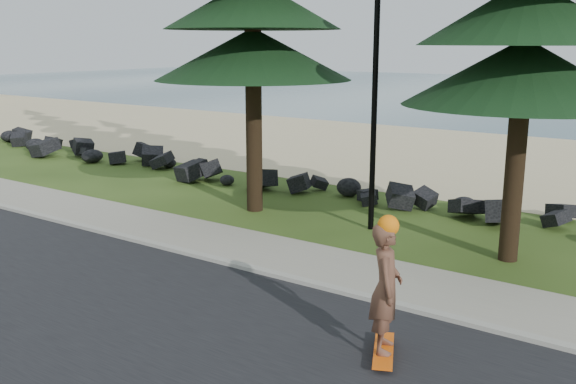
# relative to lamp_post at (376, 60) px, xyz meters

# --- Properties ---
(ground) EXTENTS (160.00, 160.00, 0.00)m
(ground) POSITION_rel_lamp_post_xyz_m (0.00, -3.20, -4.13)
(ground) COLOR #2D4515
(ground) RESTS_ON ground
(road) EXTENTS (160.00, 7.00, 0.02)m
(road) POSITION_rel_lamp_post_xyz_m (0.00, -7.70, -4.12)
(road) COLOR black
(road) RESTS_ON ground
(kerb) EXTENTS (160.00, 0.20, 0.10)m
(kerb) POSITION_rel_lamp_post_xyz_m (0.00, -4.10, -4.08)
(kerb) COLOR #A9A598
(kerb) RESTS_ON ground
(sidewalk) EXTENTS (160.00, 2.00, 0.08)m
(sidewalk) POSITION_rel_lamp_post_xyz_m (0.00, -3.00, -4.09)
(sidewalk) COLOR gray
(sidewalk) RESTS_ON ground
(beach_sand) EXTENTS (160.00, 15.00, 0.01)m
(beach_sand) POSITION_rel_lamp_post_xyz_m (0.00, 11.30, -4.13)
(beach_sand) COLOR #CBBB87
(beach_sand) RESTS_ON ground
(seawall_boulders) EXTENTS (60.00, 2.40, 1.10)m
(seawall_boulders) POSITION_rel_lamp_post_xyz_m (0.00, 2.40, -4.13)
(seawall_boulders) COLOR black
(seawall_boulders) RESTS_ON ground
(lamp_post) EXTENTS (0.25, 0.14, 8.14)m
(lamp_post) POSITION_rel_lamp_post_xyz_m (0.00, 0.00, 0.00)
(lamp_post) COLOR black
(lamp_post) RESTS_ON ground
(skateboarder) EXTENTS (0.74, 1.17, 2.16)m
(skateboarder) POSITION_rel_lamp_post_xyz_m (3.29, -5.87, -3.05)
(skateboarder) COLOR #F15C0E
(skateboarder) RESTS_ON ground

